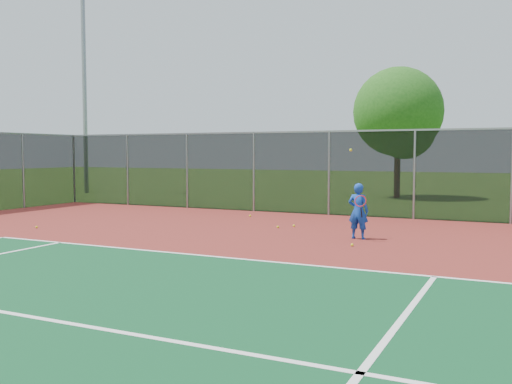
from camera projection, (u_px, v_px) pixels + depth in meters
ground at (264, 306)px, 8.45m from camera, size 120.00×120.00×0.00m
court_apron at (311, 278)px, 10.25m from camera, size 30.00×20.00×0.02m
court_lines at (363, 369)px, 5.89m from camera, size 22.10×13.05×0.00m
fence_back at (414, 173)px, 19.13m from camera, size 30.00×0.06×3.03m
tennis_player at (358, 211)px, 14.78m from camera, size 0.59×0.60×2.35m
practice_ball_0 at (352, 245)px, 13.65m from camera, size 0.07×0.07×0.07m
practice_ball_1 at (278, 227)px, 16.94m from camera, size 0.07×0.07×0.07m
practice_ball_2 at (294, 226)px, 17.21m from camera, size 0.07×0.07×0.07m
practice_ball_3 at (37, 227)px, 16.90m from camera, size 0.07×0.07×0.07m
practice_ball_4 at (250, 216)px, 19.92m from camera, size 0.07×0.07×0.07m
floodlight_nw at (84, 75)px, 31.48m from camera, size 0.90×0.40×11.49m
tree_back_left at (400, 116)px, 28.09m from camera, size 4.41×4.41×6.48m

